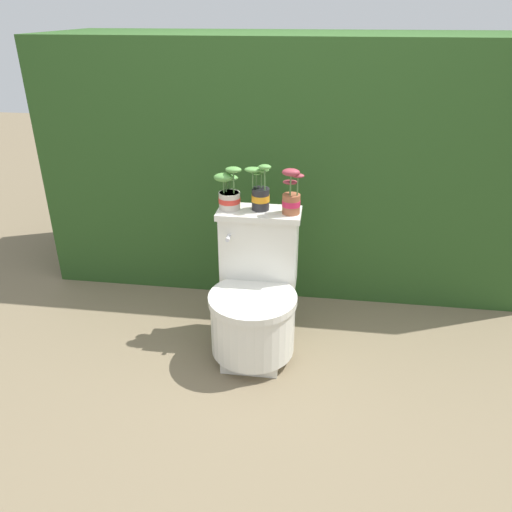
% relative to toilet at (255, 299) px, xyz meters
% --- Properties ---
extents(ground_plane, '(12.00, 12.00, 0.00)m').
position_rel_toilet_xyz_m(ground_plane, '(0.09, -0.04, -0.30)').
color(ground_plane, '#75664C').
extents(hedge_backdrop, '(2.91, 0.91, 1.48)m').
position_rel_toilet_xyz_m(hedge_backdrop, '(0.09, 1.01, 0.44)').
color(hedge_backdrop, '#284C1E').
rests_on(hedge_backdrop, ground).
extents(toilet, '(0.43, 0.55, 0.72)m').
position_rel_toilet_xyz_m(toilet, '(0.00, 0.00, 0.00)').
color(toilet, silver).
rests_on(toilet, ground).
extents(potted_plant_left, '(0.14, 0.13, 0.22)m').
position_rel_toilet_xyz_m(potted_plant_left, '(-0.15, 0.16, 0.50)').
color(potted_plant_left, beige).
rests_on(potted_plant_left, toilet).
extents(potted_plant_midleft, '(0.13, 0.09, 0.24)m').
position_rel_toilet_xyz_m(potted_plant_midleft, '(0.00, 0.17, 0.51)').
color(potted_plant_midleft, '#262628').
rests_on(potted_plant_midleft, toilet).
extents(potted_plant_middle, '(0.11, 0.09, 0.23)m').
position_rel_toilet_xyz_m(potted_plant_middle, '(0.16, 0.14, 0.50)').
color(potted_plant_middle, '#9E5638').
rests_on(potted_plant_middle, toilet).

